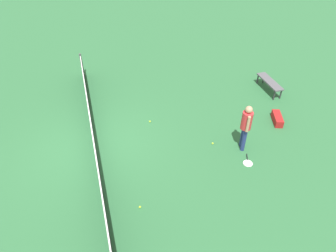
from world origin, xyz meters
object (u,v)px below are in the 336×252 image
at_px(tennis_ball_midcourt, 150,121).
at_px(tennis_racket_near_player, 248,163).
at_px(tennis_ball_near_player, 140,207).
at_px(player_near_side, 246,124).
at_px(tennis_ball_by_net, 213,143).
at_px(equipment_bag, 277,118).
at_px(courtside_bench, 270,82).

bearing_deg(tennis_ball_midcourt, tennis_racket_near_player, -139.36).
bearing_deg(tennis_racket_near_player, tennis_ball_near_player, 101.13).
xyz_separation_m(player_near_side, tennis_ball_near_player, (-1.45, 3.82, -0.98)).
height_order(tennis_ball_by_net, equipment_bag, equipment_bag).
xyz_separation_m(tennis_ball_midcourt, equipment_bag, (-1.25, -4.58, 0.11)).
bearing_deg(tennis_ball_near_player, equipment_bag, -67.28).
bearing_deg(tennis_ball_by_net, tennis_ball_near_player, 122.44).
bearing_deg(tennis_ball_midcourt, courtside_bench, -82.40).
bearing_deg(courtside_bench, tennis_ball_midcourt, 97.60).
height_order(player_near_side, tennis_ball_by_net, player_near_side).
height_order(tennis_racket_near_player, tennis_ball_midcourt, tennis_ball_midcourt).
height_order(player_near_side, tennis_ball_near_player, player_near_side).
bearing_deg(tennis_ball_midcourt, player_near_side, -129.82).
xyz_separation_m(courtside_bench, equipment_bag, (-1.97, 0.79, -0.28)).
relative_size(courtside_bench, equipment_bag, 1.78).
distance_m(tennis_ball_by_net, courtside_bench, 4.38).
bearing_deg(tennis_racket_near_player, courtside_bench, -37.96).
distance_m(tennis_racket_near_player, courtside_bench, 4.65).
relative_size(player_near_side, tennis_ball_near_player, 25.76).
bearing_deg(equipment_bag, tennis_ball_near_player, 112.72).
relative_size(tennis_racket_near_player, tennis_ball_by_net, 9.15).
distance_m(tennis_ball_by_net, equipment_bag, 2.85).
bearing_deg(tennis_ball_near_player, player_near_side, -69.28).
bearing_deg(courtside_bench, player_near_side, 137.21).
height_order(tennis_ball_near_player, tennis_ball_by_net, same).
height_order(player_near_side, tennis_racket_near_player, player_near_side).
xyz_separation_m(player_near_side, tennis_racket_near_player, (-0.72, 0.14, -1.00)).
relative_size(player_near_side, tennis_ball_midcourt, 25.76).
xyz_separation_m(tennis_racket_near_player, equipment_bag, (1.68, -2.06, 0.13)).
xyz_separation_m(player_near_side, equipment_bag, (0.96, -1.92, -0.87)).
bearing_deg(tennis_ball_near_player, courtside_bench, -56.20).
distance_m(tennis_ball_near_player, tennis_ball_midcourt, 3.84).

